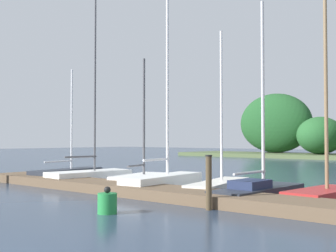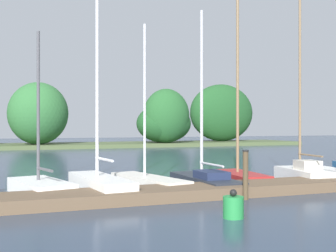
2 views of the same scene
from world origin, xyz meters
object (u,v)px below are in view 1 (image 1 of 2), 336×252
at_px(sailboat_2, 143,178).
at_px(sailboat_4, 221,185).
at_px(sailboat_5, 260,189).
at_px(mooring_piling_1, 209,182).
at_px(sailboat_6, 326,188).
at_px(sailboat_3, 166,179).
at_px(channel_buoy_0, 107,203).
at_px(sailboat_0, 70,173).
at_px(sailboat_1, 93,175).

bearing_deg(sailboat_2, sailboat_4, -101.00).
relative_size(sailboat_4, sailboat_5, 0.92).
bearing_deg(mooring_piling_1, sailboat_4, 119.22).
relative_size(sailboat_6, mooring_piling_1, 5.37).
height_order(sailboat_3, channel_buoy_0, sailboat_3).
height_order(sailboat_0, mooring_piling_1, sailboat_0).
height_order(sailboat_5, mooring_piling_1, sailboat_5).
distance_m(sailboat_0, sailboat_2, 4.51).
xyz_separation_m(sailboat_3, sailboat_6, (5.87, 0.85, 0.02)).
bearing_deg(sailboat_0, sailboat_6, -95.41).
height_order(mooring_piling_1, channel_buoy_0, mooring_piling_1).
distance_m(sailboat_3, sailboat_6, 5.93).
height_order(sailboat_4, sailboat_6, sailboat_6).
distance_m(sailboat_2, sailboat_5, 5.84).
distance_m(mooring_piling_1, channel_buoy_0, 2.83).
bearing_deg(sailboat_5, sailboat_3, 93.45).
xyz_separation_m(sailboat_0, sailboat_1, (2.14, -0.35, 0.06)).
distance_m(sailboat_1, channel_buoy_0, 8.07).
relative_size(sailboat_5, channel_buoy_0, 9.23).
distance_m(sailboat_0, sailboat_1, 2.17).
bearing_deg(sailboat_3, sailboat_1, 86.26).
bearing_deg(mooring_piling_1, sailboat_5, 89.90).
bearing_deg(mooring_piling_1, sailboat_1, 162.23).
xyz_separation_m(sailboat_3, sailboat_5, (3.98, 0.14, -0.08)).
xyz_separation_m(mooring_piling_1, channel_buoy_0, (-1.70, -2.21, -0.49)).
relative_size(sailboat_0, channel_buoy_0, 7.53).
bearing_deg(sailboat_2, sailboat_3, -122.95).
bearing_deg(sailboat_1, sailboat_5, -82.41).
relative_size(sailboat_0, sailboat_1, 0.63).
relative_size(sailboat_4, mooring_piling_1, 3.96).
height_order(sailboat_1, sailboat_3, sailboat_1).
height_order(sailboat_2, mooring_piling_1, sailboat_2).
relative_size(sailboat_0, sailboat_5, 0.82).
xyz_separation_m(sailboat_0, sailboat_3, (6.33, -0.20, 0.11)).
bearing_deg(sailboat_1, mooring_piling_1, -102.24).
height_order(sailboat_0, channel_buoy_0, sailboat_0).
height_order(sailboat_2, sailboat_3, sailboat_3).
bearing_deg(sailboat_6, channel_buoy_0, 153.30).
distance_m(sailboat_3, sailboat_5, 3.98).
xyz_separation_m(sailboat_1, sailboat_4, (6.15, 0.98, -0.09)).
bearing_deg(channel_buoy_0, sailboat_1, 143.26).
bearing_deg(sailboat_5, sailboat_0, 91.07).
relative_size(sailboat_4, sailboat_6, 0.74).
bearing_deg(sailboat_3, channel_buoy_0, -161.19).
relative_size(sailboat_1, sailboat_2, 1.56).
relative_size(sailboat_0, sailboat_3, 0.67).
height_order(sailboat_1, sailboat_2, sailboat_1).
bearing_deg(sailboat_6, mooring_piling_1, 157.36).
bearing_deg(channel_buoy_0, sailboat_0, 149.00).
bearing_deg(sailboat_5, sailboat_2, 86.59).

